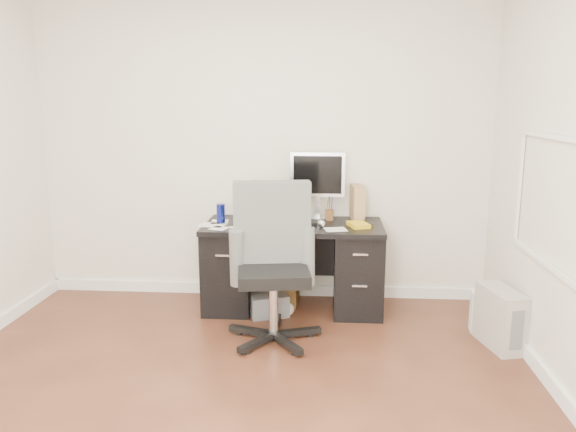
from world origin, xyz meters
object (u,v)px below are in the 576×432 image
pc_tower (500,318)px  wicker_basket (278,284)px  keyboard (290,223)px  office_chair (273,265)px  lcd_monitor (318,185)px  desk (293,264)px

pc_tower → wicker_basket: 1.87m
keyboard → pc_tower: (1.58, -0.65, -0.55)m
keyboard → office_chair: (-0.07, -0.67, -0.17)m
wicker_basket → office_chair: bearing=-87.5°
pc_tower → office_chair: bearing=166.6°
office_chair → lcd_monitor: bearing=63.0°
desk → pc_tower: 1.70m
lcd_monitor → office_chair: bearing=-107.6°
keyboard → wicker_basket: bearing=127.6°
lcd_monitor → pc_tower: size_ratio=1.37×
lcd_monitor → pc_tower: 1.82m
pc_tower → wicker_basket: pc_tower is taller
keyboard → wicker_basket: (-0.11, 0.13, -0.59)m
pc_tower → keyboard: bearing=143.6°
pc_tower → lcd_monitor: bearing=133.1°
office_chair → wicker_basket: bearing=84.1°
keyboard → pc_tower: bearing=-23.8°
desk → wicker_basket: 0.30m
keyboard → pc_tower: size_ratio=1.06×
lcd_monitor → office_chair: lcd_monitor is taller
desk → pc_tower: size_ratio=3.46×
lcd_monitor → keyboard: lcd_monitor is taller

